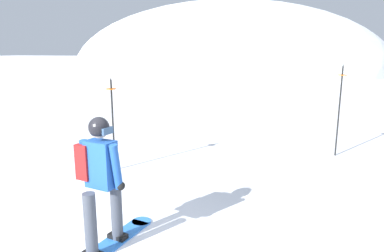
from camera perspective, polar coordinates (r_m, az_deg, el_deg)
ridge_peak_main at (r=44.61m, az=5.61°, el=8.98°), size 37.81×34.03×16.67m
snowboarder_main at (r=4.47m, az=-14.81°, el=-8.60°), size 0.65×1.82×1.71m
piste_marker_near at (r=7.34m, az=-12.86°, el=1.34°), size 0.20×0.20×1.98m
piste_marker_far at (r=8.87m, az=23.01°, el=3.24°), size 0.20×0.20×2.19m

